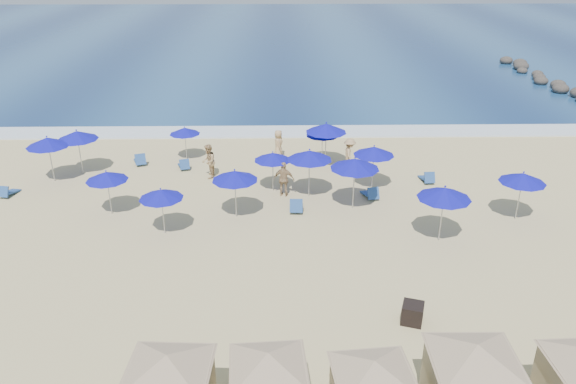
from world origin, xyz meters
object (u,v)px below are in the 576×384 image
object	(u,v)px
umbrella_7	(309,155)
umbrella_2	(48,142)
umbrella_11	(523,178)
umbrella_1	(107,176)
beachgoer_3	(278,144)
cabana_3	(473,374)
cabana_0	(170,383)
umbrella_3	(161,194)
trash_bin	(412,313)
beachgoer_0	(208,161)
cabana_1	(269,379)
umbrella_5	(273,157)
beachgoer_2	(349,154)
umbrella_9	(323,132)
umbrella_13	(326,128)
beachgoer_1	(284,179)
umbrella_4	(185,131)
umbrella_12	(444,193)
umbrella_10	(374,151)
rock_jetty	(567,91)
umbrella_0	(77,135)
umbrella_8	(355,164)
umbrella_6	(235,176)

from	to	relation	value
umbrella_7	umbrella_2	bearing A→B (deg)	170.86
umbrella_2	umbrella_11	distance (m)	23.80
umbrella_1	beachgoer_3	bearing A→B (deg)	42.54
cabana_3	umbrella_7	distance (m)	15.14
cabana_0	umbrella_3	xyz separation A→B (m)	(-2.26, 11.02, 0.34)
trash_bin	beachgoer_0	world-z (taller)	beachgoer_0
cabana_1	umbrella_5	size ratio (longest dim) A/B	1.86
beachgoer_2	umbrella_9	bearing A→B (deg)	51.77
umbrella_13	beachgoer_1	size ratio (longest dim) A/B	1.46
umbrella_1	umbrella_5	size ratio (longest dim) A/B	1.03
umbrella_4	umbrella_12	bearing A→B (deg)	-38.96
umbrella_1	umbrella_11	distance (m)	19.14
umbrella_3	cabana_1	bearing A→B (deg)	-65.94
umbrella_1	umbrella_13	size ratio (longest dim) A/B	0.84
beachgoer_3	umbrella_1	bearing A→B (deg)	123.40
umbrella_10	beachgoer_1	xyz separation A→B (m)	(-4.62, -0.82, -1.19)
rock_jetty	trash_bin	bearing A→B (deg)	-123.12
cabana_3	beachgoer_2	distance (m)	18.32
beachgoer_1	umbrella_13	bearing A→B (deg)	-108.34
umbrella_9	beachgoer_0	distance (m)	6.74
umbrella_9	trash_bin	bearing A→B (deg)	-82.35
umbrella_13	rock_jetty	bearing A→B (deg)	36.02
cabana_0	umbrella_0	xyz separation A→B (m)	(-8.13, 18.13, 0.64)
umbrella_0	umbrella_11	size ratio (longest dim) A/B	1.06
cabana_0	umbrella_10	world-z (taller)	cabana_0
umbrella_7	beachgoer_3	size ratio (longest dim) A/B	1.50
rock_jetty	umbrella_11	xyz separation A→B (m)	(-13.04, -22.44, 1.73)
beachgoer_1	umbrella_8	bearing A→B (deg)	168.19
umbrella_13	umbrella_11	bearing A→B (deg)	-39.06
umbrella_10	beachgoer_0	bearing A→B (deg)	169.35
cabana_0	cabana_3	bearing A→B (deg)	0.81
umbrella_12	umbrella_5	bearing A→B (deg)	143.35
umbrella_2	umbrella_4	bearing A→B (deg)	25.26
umbrella_3	beachgoer_2	bearing A→B (deg)	38.95
cabana_1	umbrella_9	xyz separation A→B (m)	(2.84, 19.18, 0.42)
umbrella_6	umbrella_13	xyz separation A→B (m)	(4.70, 6.38, 0.18)
trash_bin	umbrella_5	world-z (taller)	umbrella_5
rock_jetty	umbrella_8	world-z (taller)	umbrella_8
umbrella_4	umbrella_11	size ratio (longest dim) A/B	0.84
cabana_0	umbrella_11	xyz separation A→B (m)	(13.97, 12.11, 0.51)
umbrella_6	umbrella_7	bearing A→B (deg)	32.58
rock_jetty	umbrella_7	world-z (taller)	umbrella_7
umbrella_11	beachgoer_0	distance (m)	15.87
umbrella_2	trash_bin	bearing A→B (deg)	-36.91
umbrella_1	umbrella_8	size ratio (longest dim) A/B	0.83
trash_bin	beachgoer_1	xyz separation A→B (m)	(-4.27, 10.43, 0.56)
umbrella_6	beachgoer_2	bearing A→B (deg)	44.06
cabana_1	cabana_3	bearing A→B (deg)	-1.56
umbrella_12	umbrella_8	bearing A→B (deg)	135.97
umbrella_1	umbrella_3	xyz separation A→B (m)	(2.89, -1.99, -0.02)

